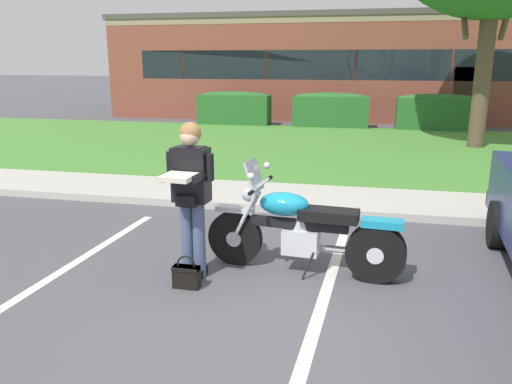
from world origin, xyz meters
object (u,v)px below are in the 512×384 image
(motorcycle, at_px, (310,231))
(hedge_left, at_px, (234,107))
(rider_person, at_px, (191,188))
(hedge_center_right, at_px, (436,111))
(brick_building, at_px, (358,66))
(handbag, at_px, (186,275))
(hedge_center_left, at_px, (331,109))

(motorcycle, bearing_deg, hedge_left, 108.40)
(hedge_left, bearing_deg, rider_person, -77.10)
(hedge_left, height_order, hedge_center_right, same)
(hedge_center_right, distance_m, brick_building, 7.35)
(rider_person, xyz_separation_m, hedge_center_right, (4.04, 13.16, -0.36))
(motorcycle, relative_size, hedge_left, 0.86)
(hedge_center_right, height_order, brick_building, brick_building)
(handbag, bearing_deg, hedge_center_right, 73.38)
(handbag, relative_size, hedge_center_right, 0.14)
(handbag, relative_size, brick_building, 0.02)
(brick_building, bearing_deg, hedge_left, -122.63)
(rider_person, bearing_deg, hedge_left, 102.90)
(motorcycle, height_order, hedge_center_right, motorcycle)
(handbag, bearing_deg, rider_person, 94.98)
(motorcycle, relative_size, rider_person, 1.32)
(rider_person, relative_size, handbag, 4.74)
(hedge_left, xyz_separation_m, hedge_center_left, (3.52, 0.00, 0.00))
(motorcycle, bearing_deg, brick_building, 89.97)
(rider_person, distance_m, hedge_center_right, 13.77)
(rider_person, distance_m, handbag, 0.91)
(brick_building, bearing_deg, rider_person, -93.60)
(brick_building, bearing_deg, hedge_center_left, -96.29)
(handbag, distance_m, brick_building, 20.22)
(hedge_left, distance_m, hedge_center_right, 7.05)
(hedge_center_left, relative_size, hedge_center_right, 1.02)
(motorcycle, bearing_deg, handbag, -151.12)
(rider_person, xyz_separation_m, hedge_center_left, (0.51, 13.16, -0.36))
(motorcycle, xyz_separation_m, hedge_center_left, (-0.72, 12.77, 0.16))
(rider_person, relative_size, hedge_left, 0.65)
(hedge_left, relative_size, hedge_center_left, 0.99)
(hedge_center_right, relative_size, brick_building, 0.13)
(handbag, distance_m, hedge_left, 13.79)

